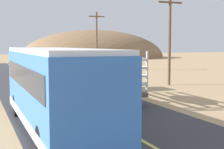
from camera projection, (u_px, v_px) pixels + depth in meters
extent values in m
cube|color=#3F7F4C|center=(79.00, 66.00, 25.26)|extent=(2.50, 2.20, 2.20)
cube|color=#192333|center=(79.00, 60.00, 25.22)|extent=(2.53, 1.54, 0.70)
cube|color=brown|center=(105.00, 89.00, 20.37)|extent=(2.50, 6.40, 0.24)
cylinder|color=silver|center=(71.00, 66.00, 22.72)|extent=(0.12, 0.12, 2.20)
cylinder|color=silver|center=(105.00, 65.00, 23.61)|extent=(0.12, 0.12, 2.20)
cylinder|color=silver|center=(105.00, 73.00, 16.92)|extent=(0.12, 0.12, 2.20)
cylinder|color=silver|center=(147.00, 72.00, 17.81)|extent=(0.12, 0.12, 2.20)
cube|color=silver|center=(85.00, 80.00, 19.87)|extent=(0.08, 6.30, 0.12)
cube|color=silver|center=(123.00, 79.00, 20.78)|extent=(0.08, 6.30, 0.12)
cube|color=silver|center=(127.00, 85.00, 17.41)|extent=(2.40, 0.08, 0.12)
cube|color=silver|center=(85.00, 73.00, 19.83)|extent=(0.08, 6.30, 0.12)
cube|color=silver|center=(123.00, 72.00, 20.74)|extent=(0.08, 6.30, 0.12)
cube|color=silver|center=(127.00, 77.00, 17.37)|extent=(2.40, 0.08, 0.12)
cube|color=silver|center=(85.00, 65.00, 19.79)|extent=(0.08, 6.30, 0.12)
cube|color=silver|center=(123.00, 65.00, 20.70)|extent=(0.08, 6.30, 0.12)
cube|color=silver|center=(127.00, 68.00, 17.33)|extent=(2.40, 0.08, 0.12)
cube|color=silver|center=(85.00, 58.00, 19.76)|extent=(0.08, 6.30, 0.12)
cube|color=silver|center=(123.00, 57.00, 20.66)|extent=(0.08, 6.30, 0.12)
cube|color=silver|center=(127.00, 60.00, 17.29)|extent=(2.40, 0.08, 0.12)
ellipsoid|color=#8C6B4C|center=(105.00, 56.00, 20.20)|extent=(1.75, 3.84, 0.70)
cylinder|color=black|center=(65.00, 83.00, 24.96)|extent=(0.32, 1.10, 1.10)
cylinder|color=black|center=(93.00, 82.00, 25.78)|extent=(0.32, 1.10, 1.10)
cylinder|color=black|center=(95.00, 95.00, 18.80)|extent=(0.32, 1.10, 1.10)
cylinder|color=black|center=(130.00, 93.00, 19.61)|extent=(0.32, 1.10, 1.10)
cube|color=#3872C6|center=(55.00, 87.00, 13.25)|extent=(2.50, 10.00, 2.70)
cube|color=white|center=(54.00, 50.00, 13.12)|extent=(2.45, 9.80, 0.16)
cube|color=#192333|center=(55.00, 75.00, 13.20)|extent=(2.54, 9.20, 0.80)
cube|color=silver|center=(55.00, 116.00, 13.35)|extent=(2.53, 9.80, 0.36)
cylinder|color=black|center=(17.00, 105.00, 15.94)|extent=(0.30, 1.00, 1.00)
cylinder|color=black|center=(63.00, 102.00, 16.76)|extent=(0.30, 1.00, 1.00)
cylinder|color=black|center=(43.00, 142.00, 9.94)|extent=(0.30, 1.00, 1.00)
cylinder|color=black|center=(112.00, 135.00, 10.76)|extent=(0.30, 1.00, 1.00)
cylinder|color=brown|center=(170.00, 40.00, 28.08)|extent=(0.24, 0.24, 7.44)
cube|color=brown|center=(170.00, 2.00, 27.81)|extent=(2.20, 0.14, 0.14)
cylinder|color=brown|center=(97.00, 41.00, 44.79)|extent=(0.24, 0.24, 7.68)
cube|color=brown|center=(97.00, 16.00, 44.50)|extent=(2.20, 0.14, 0.14)
ellipsoid|color=olive|center=(94.00, 58.00, 86.67)|extent=(37.18, 27.51, 14.27)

